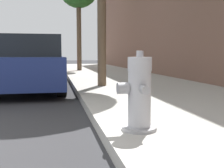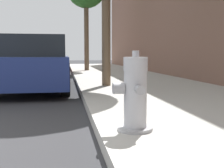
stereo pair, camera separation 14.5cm
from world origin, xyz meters
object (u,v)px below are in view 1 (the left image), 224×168
parked_car_far (43,57)px  fire_hydrant (139,95)px  parked_car_near (29,64)px  parked_car_mid (39,59)px

parked_car_far → fire_hydrant: bearing=-84.8°
parked_car_near → parked_car_mid: 6.62m
parked_car_mid → parked_car_far: (-0.07, 6.43, 0.00)m
fire_hydrant → parked_car_far: bearing=95.2°
fire_hydrant → parked_car_near: bearing=107.1°
fire_hydrant → parked_car_mid: size_ratio=0.20×
parked_car_near → parked_car_mid: parked_car_mid is taller
parked_car_near → parked_car_mid: bearing=90.7°
parked_car_mid → parked_car_far: size_ratio=1.02×
parked_car_mid → parked_car_far: 6.43m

